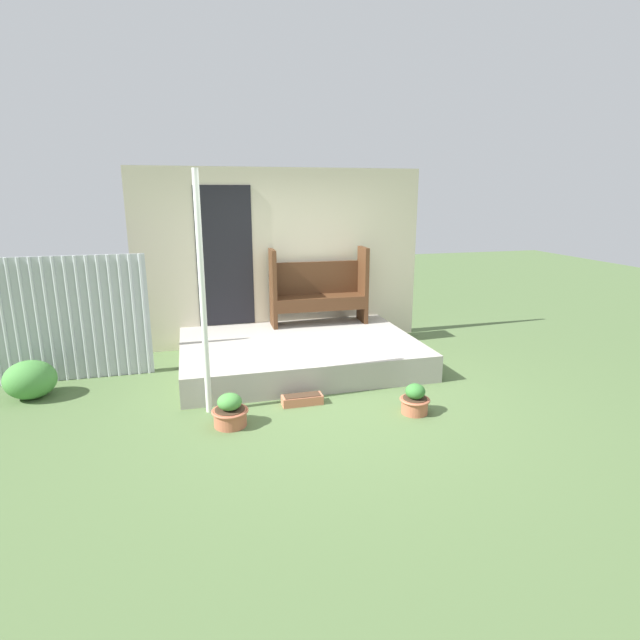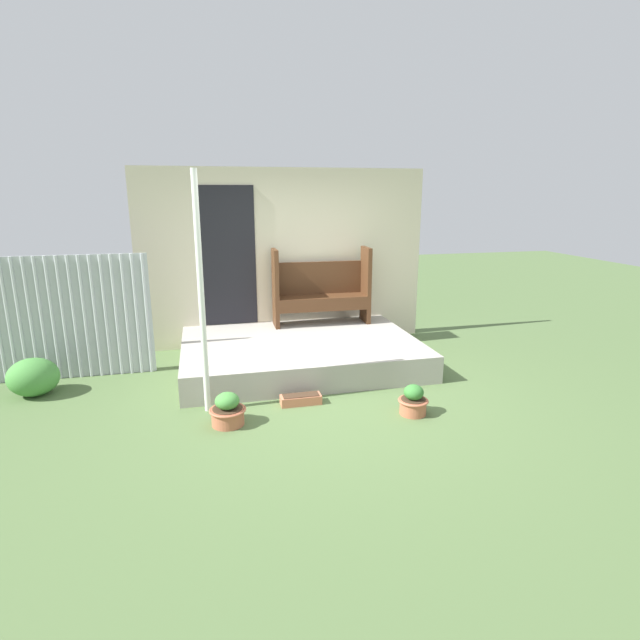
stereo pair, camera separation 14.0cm
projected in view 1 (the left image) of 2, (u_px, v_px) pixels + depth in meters
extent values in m
plane|color=#516B3D|center=(327.00, 395.00, 5.72)|extent=(24.00, 24.00, 0.00)
cube|color=#A8A399|center=(299.00, 353.00, 6.67)|extent=(3.08, 2.16, 0.34)
cube|color=beige|center=(282.00, 258.00, 7.42)|extent=(4.28, 0.06, 2.60)
cube|color=black|center=(225.00, 257.00, 7.16)|extent=(0.80, 0.02, 2.00)
cube|color=#ADB2B7|center=(49.00, 320.00, 5.97)|extent=(2.29, 0.02, 1.53)
cylinder|color=silver|center=(3.00, 323.00, 5.83)|extent=(0.04, 0.04, 1.53)
cylinder|color=silver|center=(15.00, 323.00, 5.86)|extent=(0.04, 0.04, 1.53)
cylinder|color=silver|center=(26.00, 322.00, 5.89)|extent=(0.04, 0.04, 1.53)
cylinder|color=silver|center=(38.00, 321.00, 5.92)|extent=(0.04, 0.04, 1.53)
cylinder|color=silver|center=(49.00, 321.00, 5.95)|extent=(0.04, 0.04, 1.53)
cylinder|color=silver|center=(60.00, 320.00, 5.98)|extent=(0.04, 0.04, 1.53)
cylinder|color=silver|center=(71.00, 319.00, 6.01)|extent=(0.04, 0.04, 1.53)
cylinder|color=silver|center=(82.00, 319.00, 6.04)|extent=(0.04, 0.04, 1.53)
cylinder|color=silver|center=(92.00, 318.00, 6.07)|extent=(0.04, 0.04, 1.53)
cylinder|color=silver|center=(103.00, 317.00, 6.10)|extent=(0.04, 0.04, 1.53)
cylinder|color=silver|center=(114.00, 317.00, 6.13)|extent=(0.04, 0.04, 1.53)
cylinder|color=silver|center=(124.00, 316.00, 6.16)|extent=(0.04, 0.04, 1.53)
cylinder|color=silver|center=(134.00, 316.00, 6.19)|extent=(0.04, 0.04, 1.53)
cylinder|color=silver|center=(144.00, 315.00, 6.22)|extent=(0.04, 0.04, 1.53)
cylinder|color=white|center=(203.00, 297.00, 4.98)|extent=(0.06, 0.06, 2.48)
cube|color=#4C2D19|center=(273.00, 289.00, 7.19)|extent=(0.07, 0.40, 1.13)
cube|color=#4C2D19|center=(363.00, 285.00, 7.50)|extent=(0.07, 0.40, 1.13)
cube|color=#4C2D19|center=(319.00, 297.00, 7.38)|extent=(1.31, 0.43, 0.04)
cube|color=#4C2D19|center=(322.00, 306.00, 7.23)|extent=(1.30, 0.06, 0.15)
cube|color=#4C2D19|center=(316.00, 278.00, 7.49)|extent=(1.30, 0.07, 0.48)
cylinder|color=#B76647|center=(230.00, 418.00, 4.95)|extent=(0.32, 0.32, 0.17)
torus|color=#B76647|center=(230.00, 411.00, 4.93)|extent=(0.37, 0.37, 0.02)
cylinder|color=#422D1E|center=(230.00, 409.00, 4.93)|extent=(0.30, 0.30, 0.01)
ellipsoid|color=#478C3D|center=(230.00, 402.00, 4.91)|extent=(0.24, 0.24, 0.17)
cylinder|color=#B76647|center=(415.00, 406.00, 5.23)|extent=(0.28, 0.28, 0.16)
torus|color=#B76647|center=(415.00, 400.00, 5.21)|extent=(0.32, 0.32, 0.02)
cylinder|color=#422D1E|center=(415.00, 398.00, 5.21)|extent=(0.25, 0.25, 0.01)
ellipsoid|color=#387A33|center=(415.00, 391.00, 5.19)|extent=(0.21, 0.21, 0.16)
cube|color=#C67251|center=(302.00, 400.00, 5.45)|extent=(0.45, 0.16, 0.10)
cube|color=#422D1E|center=(302.00, 395.00, 5.44)|extent=(0.39, 0.14, 0.01)
ellipsoid|color=#478C3D|center=(30.00, 380.00, 5.58)|extent=(0.56, 0.50, 0.43)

